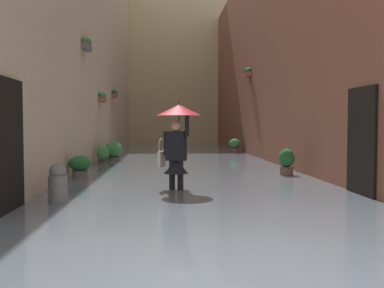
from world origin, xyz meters
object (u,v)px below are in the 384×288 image
potted_plant_near_right (80,168)px  potted_plant_far_left (287,164)px  potted_plant_far_right (103,157)px  person_wading (177,133)px  potted_plant_mid_right (113,152)px  mooring_bollard (58,188)px  potted_plant_mid_left (235,147)px

potted_plant_near_right → potted_plant_far_left: bearing=-176.3°
potted_plant_far_right → potted_plant_near_right: (0.00, 3.99, 0.03)m
person_wading → potted_plant_mid_right: (2.09, -7.00, -0.81)m
potted_plant_mid_right → mooring_bollard: potted_plant_mid_right is taller
potted_plant_far_right → potted_plant_far_left: size_ratio=0.90×
potted_plant_mid_right → person_wading: bearing=106.6°
person_wading → potted_plant_near_right: size_ratio=2.66×
potted_plant_mid_left → potted_plant_mid_right: (5.05, 3.95, 0.04)m
potted_plant_mid_right → potted_plant_far_left: bearing=137.0°
potted_plant_far_right → potted_plant_mid_right: (-0.23, -1.01, 0.10)m
potted_plant_mid_left → mooring_bollard: 13.21m
person_wading → potted_plant_far_right: (2.31, -5.99, -0.91)m
potted_plant_far_left → mooring_bollard: bearing=36.0°
person_wading → potted_plant_far_left: person_wading is taller
person_wading → potted_plant_far_right: bearing=-68.9°
potted_plant_far_left → potted_plant_near_right: size_ratio=1.17×
potted_plant_far_right → potted_plant_mid_right: 1.04m
potted_plant_far_right → potted_plant_mid_right: size_ratio=0.90×
potted_plant_far_right → mooring_bollard: 7.26m
potted_plant_far_right → mooring_bollard: bearing=92.0°
mooring_bollard → potted_plant_mid_left: bearing=-112.4°
person_wading → potted_plant_far_left: (-2.91, -2.34, -0.86)m
potted_plant_mid_left → mooring_bollard: bearing=67.6°
person_wading → potted_plant_mid_right: 7.35m
potted_plant_far_left → potted_plant_mid_right: bearing=-43.0°
potted_plant_near_right → potted_plant_far_right: bearing=-90.1°
potted_plant_near_right → mooring_bollard: bearing=94.6°
potted_plant_far_left → mooring_bollard: 6.14m
person_wading → potted_plant_mid_right: bearing=-73.4°
person_wading → potted_plant_far_left: size_ratio=2.27×
potted_plant_far_left → potted_plant_mid_right: potted_plant_mid_right is taller
potted_plant_mid_left → potted_plant_far_left: 8.60m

